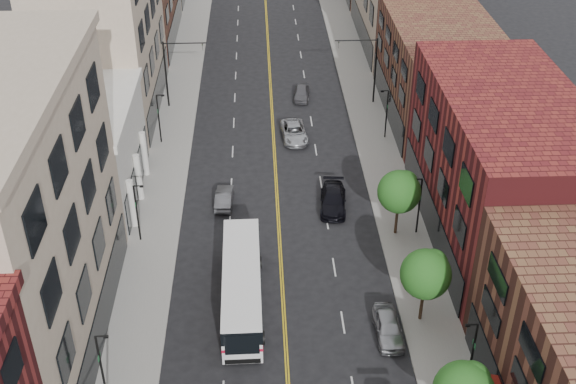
{
  "coord_description": "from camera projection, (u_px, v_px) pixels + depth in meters",
  "views": [
    {
      "loc": [
        -1.4,
        -22.4,
        34.24
      ],
      "look_at": [
        0.64,
        22.87,
        5.0
      ],
      "focal_mm": 45.0,
      "sensor_mm": 36.0,
      "label": 1
    }
  ],
  "objects": [
    {
      "name": "bldg_l_far_a",
      "position": [
        101.0,
        27.0,
        72.19
      ],
      "size": [
        10.0,
        20.0,
        18.0
      ],
      "primitive_type": "cube",
      "color": "tan",
      "rests_on": "ground"
    },
    {
      "name": "lamp_l_3",
      "position": [
        159.0,
        116.0,
        68.97
      ],
      "size": [
        0.81,
        0.55,
        5.05
      ],
      "color": "black",
      "rests_on": "sidewalk_left"
    },
    {
      "name": "car_lane_b",
      "position": [
        294.0,
        132.0,
        70.99
      ],
      "size": [
        2.81,
        5.36,
        1.44
      ],
      "primitive_type": "imported",
      "rotation": [
        0.0,
        0.0,
        0.08
      ],
      "color": "#ADB0B5",
      "rests_on": "ground"
    },
    {
      "name": "signal_mast_right",
      "position": [
        369.0,
        63.0,
        75.58
      ],
      "size": [
        4.49,
        0.18,
        7.2
      ],
      "color": "black",
      "rests_on": "sidewalk_right"
    },
    {
      "name": "tree_r_3",
      "position": [
        400.0,
        190.0,
        55.74
      ],
      "size": [
        3.4,
        3.4,
        5.59
      ],
      "color": "black",
      "rests_on": "sidewalk_right"
    },
    {
      "name": "sidewalk_left",
      "position": [
        167.0,
        168.0,
        66.38
      ],
      "size": [
        4.0,
        110.0,
        0.15
      ],
      "primitive_type": "cube",
      "color": "gray",
      "rests_on": "ground"
    },
    {
      "name": "city_bus",
      "position": [
        242.0,
        284.0,
        49.96
      ],
      "size": [
        3.01,
        12.03,
        3.08
      ],
      "rotation": [
        0.0,
        0.0,
        0.01
      ],
      "color": "white",
      "rests_on": "ground"
    },
    {
      "name": "bldg_r_far_a",
      "position": [
        439.0,
        70.0,
        73.12
      ],
      "size": [
        10.0,
        20.0,
        10.0
      ],
      "primitive_type": "cube",
      "color": "brown",
      "rests_on": "ground"
    },
    {
      "name": "car_lane_behind",
      "position": [
        224.0,
        198.0,
        61.2
      ],
      "size": [
        1.56,
        4.05,
        1.32
      ],
      "primitive_type": "imported",
      "rotation": [
        0.0,
        0.0,
        3.1
      ],
      "color": "#48494D",
      "rests_on": "ground"
    },
    {
      "name": "signal_mast_left",
      "position": [
        172.0,
        66.0,
        74.8
      ],
      "size": [
        4.49,
        0.18,
        7.2
      ],
      "color": "black",
      "rests_on": "sidewalk_left"
    },
    {
      "name": "sidewalk_right",
      "position": [
        382.0,
        163.0,
        67.14
      ],
      "size": [
        4.0,
        110.0,
        0.15
      ],
      "primitive_type": "cube",
      "color": "gray",
      "rests_on": "ground"
    },
    {
      "name": "car_parked_far",
      "position": [
        388.0,
        327.0,
        47.88
      ],
      "size": [
        1.8,
        4.37,
        1.48
      ],
      "primitive_type": "imported",
      "rotation": [
        0.0,
        0.0,
        0.01
      ],
      "color": "#989A9F",
      "rests_on": "ground"
    },
    {
      "name": "bldg_r_mid",
      "position": [
        501.0,
        168.0,
        54.95
      ],
      "size": [
        10.0,
        22.0,
        12.0
      ],
      "primitive_type": "cube",
      "color": "#5B171A",
      "rests_on": "ground"
    },
    {
      "name": "lamp_r_2",
      "position": [
        419.0,
        203.0,
        56.37
      ],
      "size": [
        0.81,
        0.55,
        5.05
      ],
      "color": "black",
      "rests_on": "sidewalk_right"
    },
    {
      "name": "bldg_l_white",
      "position": [
        74.0,
        155.0,
        60.63
      ],
      "size": [
        10.0,
        14.0,
        8.0
      ],
      "primitive_type": "cube",
      "color": "silver",
      "rests_on": "ground"
    },
    {
      "name": "car_lane_a",
      "position": [
        333.0,
        200.0,
        60.75
      ],
      "size": [
        2.64,
        5.42,
        1.52
      ],
      "primitive_type": "imported",
      "rotation": [
        0.0,
        0.0,
        -0.1
      ],
      "color": "black",
      "rests_on": "ground"
    },
    {
      "name": "tree_r_2",
      "position": [
        427.0,
        272.0,
        47.35
      ],
      "size": [
        3.4,
        3.4,
        5.59
      ],
      "color": "black",
      "rests_on": "sidewalk_right"
    },
    {
      "name": "lamp_l_1",
      "position": [
        101.0,
        364.0,
        42.11
      ],
      "size": [
        0.81,
        0.55,
        5.05
      ],
      "color": "black",
      "rests_on": "sidewalk_left"
    },
    {
      "name": "lamp_r_1",
      "position": [
        472.0,
        351.0,
        42.94
      ],
      "size": [
        0.81,
        0.55,
        5.05
      ],
      "color": "black",
      "rests_on": "sidewalk_right"
    },
    {
      "name": "car_lane_c",
      "position": [
        302.0,
        93.0,
        78.68
      ],
      "size": [
        2.06,
        4.15,
        1.36
      ],
      "primitive_type": "imported",
      "rotation": [
        0.0,
        0.0,
        -0.12
      ],
      "color": "#515056",
      "rests_on": "ground"
    },
    {
      "name": "lamp_l_2",
      "position": [
        137.0,
        210.0,
        55.54
      ],
      "size": [
        0.81,
        0.55,
        5.05
      ],
      "color": "black",
      "rests_on": "sidewalk_left"
    },
    {
      "name": "lamp_r_3",
      "position": [
        386.0,
        111.0,
        69.8
      ],
      "size": [
        0.81,
        0.55,
        5.05
      ],
      "color": "black",
      "rests_on": "sidewalk_right"
    }
  ]
}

